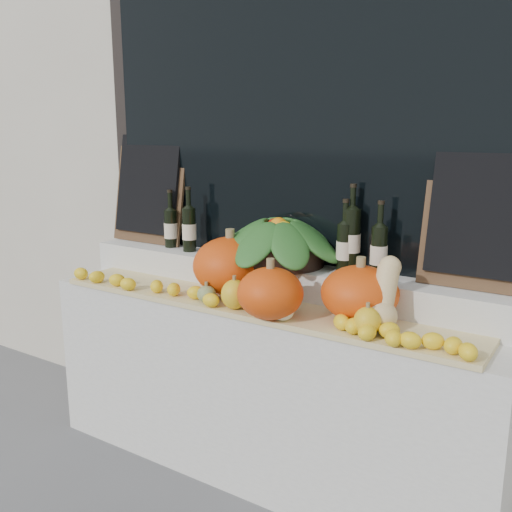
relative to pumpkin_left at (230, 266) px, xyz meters
The scene contains 18 objects.
storefront_facade 1.43m from the pumpkin_left, 77.18° to the left, with size 7.00×0.94×4.50m.
display_sill 0.63m from the pumpkin_left, 11.81° to the left, with size 2.30×0.55×0.88m, color silver.
rear_tier 0.27m from the pumpkin_left, 47.21° to the left, with size 2.30×0.25×0.16m, color silver.
straw_bedding 0.25m from the pumpkin_left, 27.34° to the right, with size 2.10×0.32×0.03m, color tan.
pumpkin_left is the anchor object (origin of this frame).
pumpkin_right 0.68m from the pumpkin_left, ahead, with size 0.33×0.33×0.23m, color #E14A0B.
pumpkin_center 0.41m from the pumpkin_left, 30.82° to the right, with size 0.28×0.28×0.22m, color #E14A0B.
butternut_squash 0.80m from the pumpkin_left, ahead, with size 0.14×0.20×0.29m.
decorative_gourds 0.41m from the pumpkin_left, 29.23° to the right, with size 0.88×0.14×0.16m.
lemon_heap 0.28m from the pumpkin_left, 49.14° to the right, with size 2.20×0.16×0.06m, color yellow, non-canonical shape.
produce_bowl 0.26m from the pumpkin_left, 45.64° to the left, with size 0.69×0.69×0.24m.
wine_bottle_far_left 0.59m from the pumpkin_left, 160.08° to the left, with size 0.08×0.08×0.32m.
wine_bottle_near_left 0.44m from the pumpkin_left, 156.80° to the left, with size 0.08×0.08×0.35m.
wine_bottle_tall 0.59m from the pumpkin_left, 22.52° to the left, with size 0.08×0.08×0.41m.
wine_bottle_near_right 0.55m from the pumpkin_left, 21.63° to the left, with size 0.08×0.08×0.34m.
wine_bottle_far_right 0.71m from the pumpkin_left, 14.85° to the left, with size 0.08×0.08×0.35m.
chalkboard_left 0.85m from the pumpkin_left, 161.59° to the left, with size 0.50×0.14×0.61m.
chalkboard_right 1.16m from the pumpkin_left, 12.84° to the left, with size 0.50×0.14×0.61m.
Camera 1 is at (1.38, -0.69, 1.70)m, focal length 40.00 mm.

